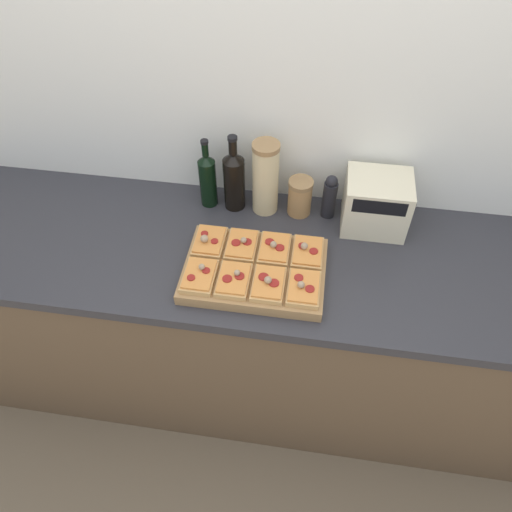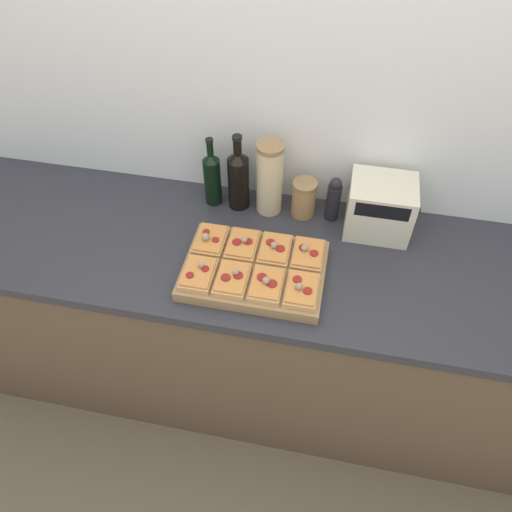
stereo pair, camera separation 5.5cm
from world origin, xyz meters
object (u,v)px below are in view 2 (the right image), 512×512
at_px(wine_bottle, 238,178).
at_px(grain_jar_tall, 270,178).
at_px(grain_jar_short, 304,198).
at_px(pepper_mill, 334,199).
at_px(toaster_oven, 380,207).
at_px(cutting_board, 254,271).
at_px(olive_oil_bottle, 212,177).

relative_size(wine_bottle, grain_jar_tall, 1.06).
bearing_deg(grain_jar_short, grain_jar_tall, -180.00).
xyz_separation_m(grain_jar_short, pepper_mill, (0.11, 0.00, 0.02)).
bearing_deg(grain_jar_short, toaster_oven, -5.53).
xyz_separation_m(wine_bottle, grain_jar_short, (0.25, 0.00, -0.05)).
bearing_deg(grain_jar_tall, cutting_board, -88.13).
distance_m(grain_jar_tall, toaster_oven, 0.41).
xyz_separation_m(cutting_board, pepper_mill, (0.23, 0.34, 0.07)).
distance_m(olive_oil_bottle, grain_jar_short, 0.35).
xyz_separation_m(grain_jar_short, toaster_oven, (0.27, -0.03, 0.03)).
height_order(wine_bottle, grain_jar_tall, wine_bottle).
height_order(cutting_board, grain_jar_short, grain_jar_short).
height_order(grain_jar_tall, pepper_mill, grain_jar_tall).
relative_size(cutting_board, olive_oil_bottle, 1.64).
bearing_deg(grain_jar_short, olive_oil_bottle, 180.00).
bearing_deg(grain_jar_tall, grain_jar_short, 0.00).
distance_m(olive_oil_bottle, wine_bottle, 0.10).
xyz_separation_m(olive_oil_bottle, grain_jar_short, (0.35, 0.00, -0.04)).
height_order(wine_bottle, toaster_oven, wine_bottle).
height_order(olive_oil_bottle, grain_jar_tall, grain_jar_tall).
xyz_separation_m(wine_bottle, toaster_oven, (0.52, -0.03, -0.03)).
relative_size(olive_oil_bottle, pepper_mill, 1.57).
bearing_deg(cutting_board, olive_oil_bottle, 124.14).
bearing_deg(cutting_board, wine_bottle, 110.81).
relative_size(wine_bottle, pepper_mill, 1.71).
bearing_deg(toaster_oven, grain_jar_short, 174.47).
relative_size(cutting_board, wine_bottle, 1.51).
xyz_separation_m(cutting_board, wine_bottle, (-0.13, 0.34, 0.11)).
bearing_deg(grain_jar_short, cutting_board, -109.50).
xyz_separation_m(olive_oil_bottle, wine_bottle, (0.10, -0.00, 0.01)).
relative_size(olive_oil_bottle, grain_jar_tall, 0.98).
xyz_separation_m(grain_jar_tall, pepper_mill, (0.24, 0.00, -0.06)).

